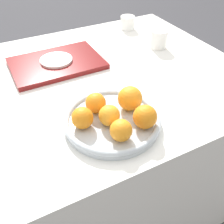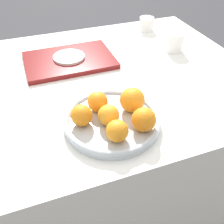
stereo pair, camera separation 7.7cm
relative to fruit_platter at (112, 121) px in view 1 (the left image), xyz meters
The scene contains 13 objects.
ground_plane 0.82m from the fruit_platter, 105.36° to the left, with size 12.00×12.00×0.00m, color #38383D.
table 0.49m from the fruit_platter, 105.36° to the left, with size 1.47×0.95×0.75m.
fruit_platter is the anchor object (origin of this frame).
orange_0 0.09m from the fruit_platter, 16.46° to the left, with size 0.08×0.08×0.08m.
orange_1 0.04m from the fruit_platter, 139.96° to the right, with size 0.06×0.06×0.06m.
orange_2 0.11m from the fruit_platter, 44.92° to the right, with size 0.07×0.07×0.07m.
orange_3 0.10m from the fruit_platter, behind, with size 0.06×0.06×0.06m.
orange_4 0.09m from the fruit_platter, 100.78° to the right, with size 0.06×0.06×0.06m.
orange_5 0.07m from the fruit_platter, 114.34° to the left, with size 0.06×0.06×0.06m.
serving_tray 0.43m from the fruit_platter, 94.62° to the left, with size 0.36×0.25×0.02m.
side_plate 0.43m from the fruit_platter, 94.62° to the left, with size 0.13×0.13×0.01m.
cup_0 0.75m from the fruit_platter, 56.33° to the left, with size 0.07×0.07×0.07m.
cup_2 0.57m from the fruit_platter, 40.69° to the left, with size 0.08×0.08×0.08m.
Camera 1 is at (-0.20, -0.80, 1.29)m, focal length 42.00 mm.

